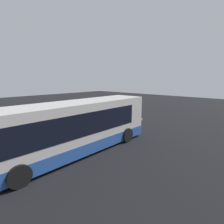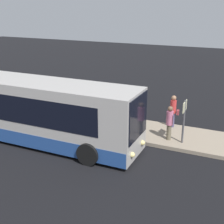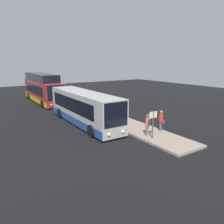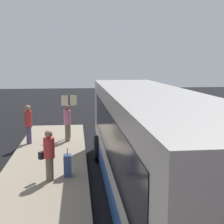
% 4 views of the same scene
% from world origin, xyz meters
% --- Properties ---
extents(ground, '(80.00, 80.00, 0.00)m').
position_xyz_m(ground, '(0.00, 0.00, 0.00)').
color(ground, black).
extents(platform, '(20.00, 3.01, 0.19)m').
position_xyz_m(platform, '(0.00, 3.11, 0.09)').
color(platform, gray).
rests_on(platform, ground).
extents(bus_lead, '(11.64, 2.72, 3.18)m').
position_xyz_m(bus_lead, '(-0.57, -0.10, 1.59)').
color(bus_lead, '#B2ADA8').
rests_on(bus_lead, ground).
extents(bus_second, '(12.31, 2.90, 4.28)m').
position_xyz_m(bus_second, '(-14.81, -0.10, 1.91)').
color(bus_second, maroon).
rests_on(bus_second, ground).
extents(passenger_boarding, '(0.54, 0.38, 1.83)m').
position_xyz_m(passenger_boarding, '(5.77, 4.20, 1.20)').
color(passenger_boarding, '#4C476B').
rests_on(passenger_boarding, platform).
extents(passenger_waiting, '(0.56, 0.61, 1.66)m').
position_xyz_m(passenger_waiting, '(0.94, 2.85, 1.09)').
color(passenger_waiting, '#6B604C').
rests_on(passenger_waiting, platform).
extents(passenger_with_bags, '(0.47, 0.47, 1.79)m').
position_xyz_m(passenger_with_bags, '(6.02, 2.41, 1.18)').
color(passenger_with_bags, '#6B604C').
rests_on(passenger_with_bags, platform).
extents(suitcase, '(0.34, 0.25, 0.97)m').
position_xyz_m(suitcase, '(1.26, 2.28, 0.56)').
color(suitcase, '#334C7F').
rests_on(suitcase, platform).
extents(sign_post, '(0.10, 0.76, 2.20)m').
position_xyz_m(sign_post, '(6.74, 2.33, 1.62)').
color(sign_post, '#4C4C51').
rests_on(sign_post, platform).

